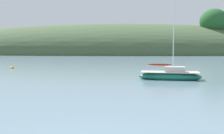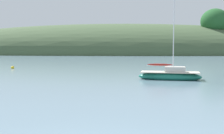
# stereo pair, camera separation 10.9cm
# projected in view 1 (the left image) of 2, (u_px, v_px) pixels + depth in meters

# --- Properties ---
(far_shoreline_hill) EXTENTS (150.00, 36.00, 23.86)m
(far_shoreline_hill) POSITION_uv_depth(u_px,v_px,m) (121.00, 53.00, 99.70)
(far_shoreline_hill) COLOR #425638
(far_shoreline_hill) RESTS_ON ground
(sailboat_blue_center) EXTENTS (6.17, 2.93, 8.55)m
(sailboat_blue_center) POSITION_uv_depth(u_px,v_px,m) (170.00, 75.00, 28.60)
(sailboat_blue_center) COLOR #196B56
(sailboat_blue_center) RESTS_ON ground
(mooring_buoy_channel) EXTENTS (0.44, 0.44, 0.54)m
(mooring_buoy_channel) POSITION_uv_depth(u_px,v_px,m) (12.00, 68.00, 41.07)
(mooring_buoy_channel) COLOR yellow
(mooring_buoy_channel) RESTS_ON ground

